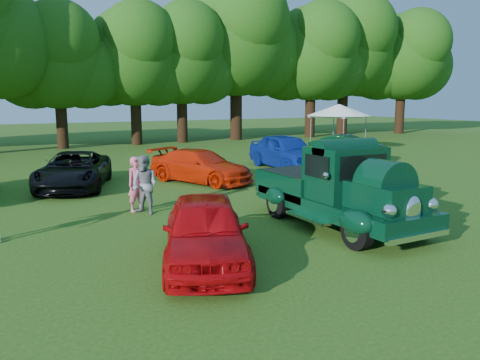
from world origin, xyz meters
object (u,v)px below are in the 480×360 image
red_convertible (205,230)px  back_car_blue (286,151)px  back_car_black (74,170)px  hero_pickup (338,191)px  spectator_grey (145,185)px  back_car_green (349,148)px  canopy_tent (339,110)px  back_car_orange (201,166)px  spectator_pink (137,184)px

red_convertible → back_car_blue: bearing=71.0°
back_car_black → back_car_blue: size_ratio=1.00×
red_convertible → back_car_blue: (8.67, 10.10, 0.14)m
hero_pickup → red_convertible: hero_pickup is taller
red_convertible → spectator_grey: 4.55m
spectator_grey → back_car_green: bearing=83.9°
hero_pickup → red_convertible: (-4.18, -1.01, -0.22)m
back_car_blue → canopy_tent: canopy_tent is taller
back_car_orange → canopy_tent: canopy_tent is taller
red_convertible → back_car_green: red_convertible is taller
back_car_black → spectator_pink: (1.03, -4.62, 0.14)m
red_convertible → back_car_green: 17.20m
back_car_orange → back_car_blue: back_car_blue is taller
back_car_blue → canopy_tent: (6.91, 4.58, 1.74)m
back_car_black → back_car_blue: (9.66, 0.50, 0.15)m
red_convertible → back_car_black: 9.65m
back_car_blue → back_car_orange: bearing=-160.8°
red_convertible → back_car_black: (-0.99, 9.60, -0.01)m
back_car_blue → back_car_green: back_car_blue is taller
red_convertible → canopy_tent: 21.49m
spectator_pink → canopy_tent: (15.54, 9.70, 1.76)m
red_convertible → spectator_pink: 4.98m
back_car_black → back_car_green: size_ratio=1.17×
back_car_orange → canopy_tent: 13.56m
hero_pickup → spectator_grey: hero_pickup is taller
red_convertible → spectator_grey: bearing=109.8°
back_car_orange → back_car_green: (9.62, 2.39, 0.04)m
hero_pickup → canopy_tent: 17.88m
back_car_orange → spectator_grey: bearing=-157.3°
back_car_blue → spectator_grey: 10.18m
hero_pickup → back_car_orange: bearing=94.2°
back_car_green → back_car_blue: bearing=157.3°
red_convertible → spectator_pink: bearing=111.2°
back_car_black → canopy_tent: (16.57, 5.08, 1.89)m
back_car_orange → red_convertible: bearing=-139.5°
spectator_grey → back_car_blue: bearing=90.8°
hero_pickup → spectator_pink: bearing=136.2°
back_car_orange → canopy_tent: bearing=0.3°
back_car_black → back_car_blue: 9.68m
back_car_orange → spectator_grey: (-3.47, -4.05, 0.20)m
back_car_green → spectator_pink: 14.50m
spectator_pink → red_convertible: bearing=-108.0°
back_car_black → spectator_pink: bearing=-57.9°
canopy_tent → spectator_pink: bearing=-148.0°
back_car_orange → back_car_green: back_car_green is taller
spectator_grey → back_car_black: bearing=160.3°
red_convertible → back_car_green: size_ratio=0.97×
spectator_grey → canopy_tent: (15.44, 10.14, 1.72)m
back_car_blue → spectator_pink: size_ratio=2.99×
red_convertible → spectator_pink: size_ratio=2.49×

